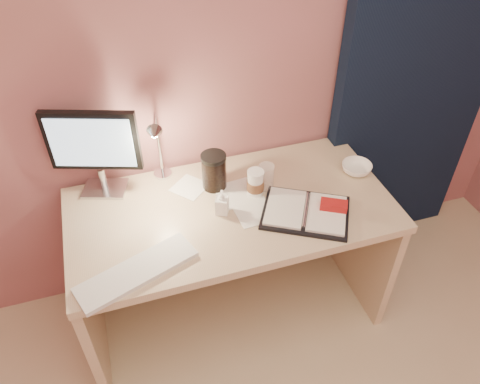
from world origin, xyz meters
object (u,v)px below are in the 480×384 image
object	(u,v)px
keyboard	(137,272)
clear_cup	(266,177)
desk	(227,232)
monitor	(95,145)
bowl	(357,168)
desk_lamp	(165,146)
planner	(308,211)
lotion_bottle	(222,202)
dark_jar	(214,173)
coffee_cup	(255,183)

from	to	relation	value
keyboard	clear_cup	world-z (taller)	clear_cup
desk	monitor	bearing A→B (deg)	157.88
bowl	desk_lamp	distance (m)	0.89
planner	lotion_bottle	bearing A→B (deg)	-169.65
desk	dark_jar	bearing A→B (deg)	110.95
desk	keyboard	bearing A→B (deg)	-144.35
bowl	desk	bearing A→B (deg)	178.15
clear_cup	keyboard	bearing A→B (deg)	-153.00
bowl	dark_jar	distance (m)	0.67
coffee_cup	clear_cup	world-z (taller)	coffee_cup
dark_jar	planner	bearing A→B (deg)	-42.08
planner	coffee_cup	world-z (taller)	coffee_cup
bowl	keyboard	bearing A→B (deg)	-164.57
planner	bowl	world-z (taller)	planner
desk	clear_cup	world-z (taller)	clear_cup
lotion_bottle	bowl	bearing A→B (deg)	6.23
desk	clear_cup	size ratio (longest dim) A/B	11.51
keyboard	desk	bearing A→B (deg)	15.80
bowl	coffee_cup	bearing A→B (deg)	180.00
planner	clear_cup	xyz separation A→B (m)	(-0.11, 0.22, 0.05)
keyboard	dark_jar	bearing A→B (deg)	24.44
coffee_cup	lotion_bottle	distance (m)	0.19
clear_cup	bowl	bearing A→B (deg)	-3.07
desk_lamp	keyboard	bearing A→B (deg)	-104.71
planner	desk_lamp	size ratio (longest dim) A/B	1.24
desk	planner	world-z (taller)	planner
desk	planner	distance (m)	0.44
monitor	dark_jar	distance (m)	0.52
keyboard	planner	size ratio (longest dim) A/B	1.03
bowl	desk_lamp	xyz separation A→B (m)	(-0.85, 0.17, 0.20)
monitor	bowl	xyz separation A→B (m)	(1.14, -0.23, -0.22)
keyboard	planner	bearing A→B (deg)	-11.98
desk_lamp	dark_jar	bearing A→B (deg)	-7.56
coffee_cup	desk_lamp	distance (m)	0.42
desk	planner	size ratio (longest dim) A/B	3.14
clear_cup	planner	bearing A→B (deg)	-63.01
monitor	coffee_cup	bearing A→B (deg)	-0.86
bowl	lotion_bottle	bearing A→B (deg)	-173.77
monitor	clear_cup	bearing A→B (deg)	2.48
planner	desk_lamp	world-z (taller)	desk_lamp
coffee_cup	desk_lamp	world-z (taller)	desk_lamp
desk	lotion_bottle	xyz separation A→B (m)	(-0.05, -0.09, 0.28)
planner	keyboard	bearing A→B (deg)	-142.58
planner	bowl	xyz separation A→B (m)	(0.33, 0.19, 0.01)
monitor	clear_cup	distance (m)	0.75
clear_cup	lotion_bottle	bearing A→B (deg)	-157.26
dark_jar	coffee_cup	bearing A→B (deg)	-32.96
planner	clear_cup	world-z (taller)	clear_cup
lotion_bottle	clear_cup	bearing A→B (deg)	22.74
desk_lamp	desk	bearing A→B (deg)	-22.52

